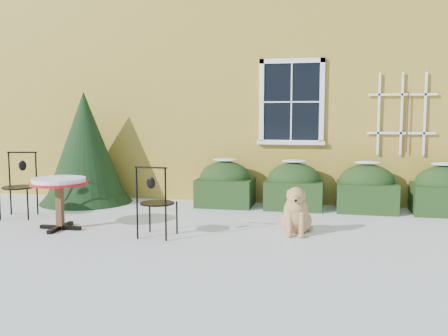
% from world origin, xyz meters
% --- Properties ---
extents(ground, '(80.00, 80.00, 0.00)m').
position_xyz_m(ground, '(0.00, 0.00, 0.00)').
color(ground, white).
rests_on(ground, ground).
extents(house, '(12.40, 8.40, 6.40)m').
position_xyz_m(house, '(0.00, 7.00, 3.22)').
color(house, gold).
rests_on(house, ground).
extents(hedge_row, '(4.95, 0.80, 0.91)m').
position_xyz_m(hedge_row, '(1.65, 2.55, 0.40)').
color(hedge_row, black).
rests_on(hedge_row, ground).
extents(evergreen_shrub, '(1.80, 1.80, 2.18)m').
position_xyz_m(evergreen_shrub, '(-3.08, 2.35, 0.88)').
color(evergreen_shrub, black).
rests_on(evergreen_shrub, ground).
extents(bistro_table, '(0.85, 0.85, 0.79)m').
position_xyz_m(bistro_table, '(-2.36, 0.12, 0.66)').
color(bistro_table, black).
rests_on(bistro_table, ground).
extents(patio_chair_near, '(0.50, 0.49, 1.03)m').
position_xyz_m(patio_chair_near, '(-0.77, -0.03, 0.52)').
color(patio_chair_near, black).
rests_on(patio_chair_near, ground).
extents(patio_chair_far, '(0.59, 0.59, 1.10)m').
position_xyz_m(patio_chair_far, '(-3.52, 0.83, 0.55)').
color(patio_chair_far, black).
rests_on(patio_chair_far, ground).
extents(dog, '(0.50, 0.83, 0.74)m').
position_xyz_m(dog, '(1.17, 0.57, 0.30)').
color(dog, tan).
rests_on(dog, ground).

